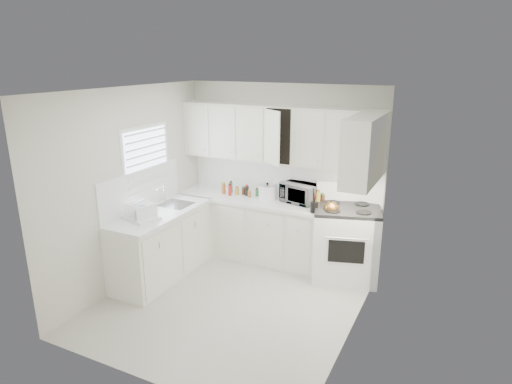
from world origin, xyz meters
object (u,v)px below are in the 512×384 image
Objects in this scene: tea_kettle at (331,208)px; stove at (346,234)px; dish_rack at (141,210)px; rice_cooker at (267,191)px; utensil_crock at (314,200)px; microwave at (300,191)px.

stove is at bearing 51.05° from tea_kettle.
dish_rack is at bearing -165.98° from stove.
utensil_crock is (0.81, -0.26, 0.05)m from rice_cooker.
utensil_crock is at bearing -173.89° from stove.
rice_cooker is at bearing 162.41° from utensil_crock.
stove is at bearing 0.44° from microwave.
stove is at bearing 3.28° from rice_cooker.
microwave is at bearing 60.16° from dish_rack.
stove is 2.74m from dish_rack.
stove is 5.24× the size of rice_cooker.
microwave is at bearing 135.57° from utensil_crock.
utensil_crock reaches higher than rice_cooker.
microwave is (-0.74, 0.16, 0.46)m from stove.
dish_rack is at bearing -123.62° from microwave.
tea_kettle is 2.47m from dish_rack.
stove reaches higher than utensil_crock.
microwave is 2.00× the size of rice_cooker.
utensil_crock is 2.27m from dish_rack.
tea_kettle is at bearing 2.58° from utensil_crock.
tea_kettle is 0.48× the size of microwave.
rice_cooker is (-1.21, 0.09, 0.42)m from stove.
dish_rack is (-1.59, -1.54, -0.05)m from microwave.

